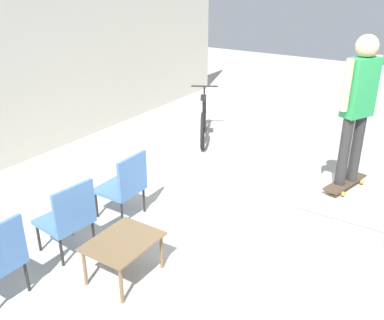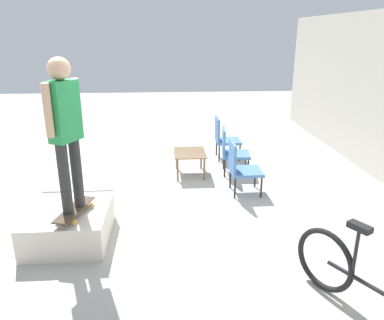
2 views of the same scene
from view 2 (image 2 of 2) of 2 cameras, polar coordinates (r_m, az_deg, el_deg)
The scene contains 9 objects.
ground_plane at distance 5.95m, azimuth -8.20°, elevation -7.20°, with size 24.00×24.00×0.00m, color #B7B2A8.
skate_ramp_box at distance 5.23m, azimuth -18.10°, elevation -9.23°, with size 1.17×1.01×0.45m.
skateboard_on_ramp at distance 4.90m, azimuth -17.46°, elevation -7.23°, with size 0.79×0.38×0.07m.
person_skater at distance 4.55m, azimuth -18.80°, elevation 5.34°, with size 0.52×0.35×1.82m.
coffee_table at distance 7.10m, azimuth -0.33°, elevation 0.75°, with size 0.75×0.59×0.45m.
patio_chair_left at distance 8.05m, azimuth 4.87°, elevation 3.55°, with size 0.52×0.52×0.90m.
patio_chair_center at distance 7.18m, azimuth 5.97°, elevation 1.61°, with size 0.57×0.57×0.90m.
patio_chair_right at distance 6.30m, azimuth 7.39°, elevation -0.92°, with size 0.52×0.52×0.90m.
bicycle at distance 4.04m, azimuth 25.45°, elevation -16.64°, with size 1.50×0.89×0.96m.
Camera 2 is at (5.34, 0.48, 2.59)m, focal length 35.00 mm.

